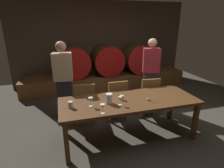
{
  "coord_description": "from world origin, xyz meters",
  "views": [
    {
      "loc": [
        -1.37,
        -2.82,
        2.01
      ],
      "look_at": [
        -0.48,
        0.23,
        0.92
      ],
      "focal_mm": 29.46,
      "sensor_mm": 36.0,
      "label": 1
    }
  ],
  "objects_px": {
    "dining_table": "(129,103)",
    "guest_left": "(64,80)",
    "pitcher": "(109,99)",
    "cup_right": "(122,98)",
    "chair_center": "(116,98)",
    "guest_right": "(150,73)",
    "wine_glass_left": "(91,100)",
    "wine_glass_right": "(120,99)",
    "wine_barrel_left": "(74,61)",
    "wine_barrel_center": "(107,60)",
    "wine_barrel_right": "(136,58)",
    "cup_left": "(70,105)",
    "chair_left": "(85,101)",
    "chair_right": "(148,95)",
    "wine_glass_center": "(103,107)",
    "candle_center": "(148,98)"
  },
  "relations": [
    {
      "from": "chair_left",
      "to": "guest_right",
      "type": "bearing_deg",
      "value": -160.36
    },
    {
      "from": "guest_right",
      "to": "pitcher",
      "type": "height_order",
      "value": "guest_right"
    },
    {
      "from": "chair_right",
      "to": "wine_glass_right",
      "type": "height_order",
      "value": "chair_right"
    },
    {
      "from": "dining_table",
      "to": "pitcher",
      "type": "xyz_separation_m",
      "value": [
        -0.37,
        -0.04,
        0.15
      ]
    },
    {
      "from": "chair_left",
      "to": "wine_glass_left",
      "type": "bearing_deg",
      "value": 95.18
    },
    {
      "from": "wine_barrel_center",
      "to": "chair_center",
      "type": "bearing_deg",
      "value": -98.91
    },
    {
      "from": "wine_barrel_left",
      "to": "guest_right",
      "type": "distance_m",
      "value": 2.34
    },
    {
      "from": "dining_table",
      "to": "pitcher",
      "type": "height_order",
      "value": "pitcher"
    },
    {
      "from": "guest_left",
      "to": "pitcher",
      "type": "xyz_separation_m",
      "value": [
        0.67,
        -1.11,
        -0.02
      ]
    },
    {
      "from": "wine_glass_right",
      "to": "cup_right",
      "type": "height_order",
      "value": "wine_glass_right"
    },
    {
      "from": "wine_barrel_center",
      "to": "candle_center",
      "type": "relative_size",
      "value": 5.6
    },
    {
      "from": "wine_barrel_right",
      "to": "wine_glass_right",
      "type": "xyz_separation_m",
      "value": [
        -1.52,
        -2.91,
        -0.04
      ]
    },
    {
      "from": "wine_barrel_right",
      "to": "pitcher",
      "type": "xyz_separation_m",
      "value": [
        -1.67,
        -2.8,
        -0.06
      ]
    },
    {
      "from": "pitcher",
      "to": "cup_right",
      "type": "xyz_separation_m",
      "value": [
        0.24,
        0.07,
        -0.04
      ]
    },
    {
      "from": "candle_center",
      "to": "wine_glass_right",
      "type": "distance_m",
      "value": 0.53
    },
    {
      "from": "wine_barrel_right",
      "to": "dining_table",
      "type": "height_order",
      "value": "wine_barrel_right"
    },
    {
      "from": "pitcher",
      "to": "wine_glass_right",
      "type": "distance_m",
      "value": 0.19
    },
    {
      "from": "chair_left",
      "to": "chair_center",
      "type": "height_order",
      "value": "same"
    },
    {
      "from": "wine_barrel_left",
      "to": "wine_glass_right",
      "type": "bearing_deg",
      "value": -80.81
    },
    {
      "from": "chair_center",
      "to": "wine_glass_right",
      "type": "distance_m",
      "value": 0.92
    },
    {
      "from": "guest_left",
      "to": "wine_glass_center",
      "type": "relative_size",
      "value": 11.04
    },
    {
      "from": "chair_left",
      "to": "cup_left",
      "type": "bearing_deg",
      "value": 71.98
    },
    {
      "from": "chair_center",
      "to": "guest_left",
      "type": "xyz_separation_m",
      "value": [
        -1.02,
        0.39,
        0.35
      ]
    },
    {
      "from": "wine_glass_right",
      "to": "guest_left",
      "type": "bearing_deg",
      "value": 123.98
    },
    {
      "from": "chair_center",
      "to": "wine_glass_left",
      "type": "bearing_deg",
      "value": 48.29
    },
    {
      "from": "guest_right",
      "to": "cup_left",
      "type": "bearing_deg",
      "value": 50.27
    },
    {
      "from": "wine_barrel_center",
      "to": "wine_glass_left",
      "type": "bearing_deg",
      "value": -109.23
    },
    {
      "from": "guest_left",
      "to": "wine_glass_left",
      "type": "xyz_separation_m",
      "value": [
        0.36,
        -1.14,
        -0.0
      ]
    },
    {
      "from": "pitcher",
      "to": "wine_glass_left",
      "type": "height_order",
      "value": "pitcher"
    },
    {
      "from": "wine_barrel_right",
      "to": "chair_right",
      "type": "xyz_separation_m",
      "value": [
        -0.6,
        -2.11,
        -0.39
      ]
    },
    {
      "from": "wine_barrel_center",
      "to": "pitcher",
      "type": "bearing_deg",
      "value": -103.64
    },
    {
      "from": "wine_glass_center",
      "to": "dining_table",
      "type": "bearing_deg",
      "value": 32.65
    },
    {
      "from": "wine_barrel_left",
      "to": "cup_right",
      "type": "relative_size",
      "value": 11.63
    },
    {
      "from": "candle_center",
      "to": "cup_left",
      "type": "relative_size",
      "value": 1.65
    },
    {
      "from": "dining_table",
      "to": "guest_left",
      "type": "relative_size",
      "value": 1.43
    },
    {
      "from": "wine_barrel_center",
      "to": "chair_center",
      "type": "height_order",
      "value": "wine_barrel_center"
    },
    {
      "from": "guest_right",
      "to": "wine_glass_left",
      "type": "height_order",
      "value": "guest_right"
    },
    {
      "from": "candle_center",
      "to": "pitcher",
      "type": "distance_m",
      "value": 0.68
    },
    {
      "from": "guest_left",
      "to": "guest_right",
      "type": "bearing_deg",
      "value": -171.28
    },
    {
      "from": "wine_barrel_center",
      "to": "cup_right",
      "type": "bearing_deg",
      "value": -99.11
    },
    {
      "from": "wine_glass_left",
      "to": "cup_right",
      "type": "distance_m",
      "value": 0.56
    },
    {
      "from": "guest_right",
      "to": "wine_barrel_right",
      "type": "bearing_deg",
      "value": -81.65
    },
    {
      "from": "wine_barrel_center",
      "to": "wine_glass_right",
      "type": "distance_m",
      "value": 2.96
    },
    {
      "from": "wine_glass_left",
      "to": "chair_center",
      "type": "bearing_deg",
      "value": 48.43
    },
    {
      "from": "chair_center",
      "to": "guest_right",
      "type": "height_order",
      "value": "guest_right"
    },
    {
      "from": "dining_table",
      "to": "cup_left",
      "type": "xyz_separation_m",
      "value": [
        -0.98,
        -0.03,
        0.12
      ]
    },
    {
      "from": "dining_table",
      "to": "wine_glass_left",
      "type": "relative_size",
      "value": 15.83
    },
    {
      "from": "wine_glass_right",
      "to": "dining_table",
      "type": "bearing_deg",
      "value": 34.51
    },
    {
      "from": "wine_glass_left",
      "to": "wine_glass_right",
      "type": "xyz_separation_m",
      "value": [
        0.46,
        -0.08,
        -0.01
      ]
    },
    {
      "from": "chair_left",
      "to": "guest_right",
      "type": "relative_size",
      "value": 0.54
    }
  ]
}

